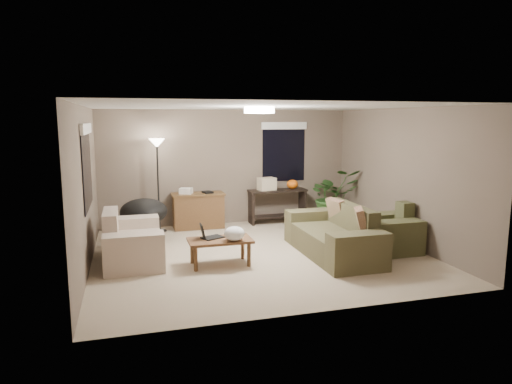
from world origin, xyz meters
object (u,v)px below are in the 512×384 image
object	(u,v)px
armchair	(386,234)
main_sofa	(334,238)
houseplant	(333,202)
floor_lamp	(157,154)
loveseat	(131,243)
cat_scratching_post	(388,233)
coffee_table	(220,243)
console_table	(277,203)
papasan_chair	(144,216)
desk	(198,210)

from	to	relation	value
armchair	main_sofa	bearing A→B (deg)	178.42
armchair	houseplant	xyz separation A→B (m)	(0.04, 2.26, 0.18)
floor_lamp	loveseat	bearing A→B (deg)	-107.10
houseplant	cat_scratching_post	xyz separation A→B (m)	(0.20, -1.93, -0.26)
main_sofa	cat_scratching_post	xyz separation A→B (m)	(1.23, 0.30, -0.08)
armchair	floor_lamp	bearing A→B (deg)	146.42
loveseat	coffee_table	bearing A→B (deg)	-23.84
main_sofa	floor_lamp	world-z (taller)	floor_lamp
main_sofa	loveseat	xyz separation A→B (m)	(-3.35, 0.57, 0.00)
coffee_table	floor_lamp	bearing A→B (deg)	107.21
coffee_table	cat_scratching_post	bearing A→B (deg)	5.74
console_table	papasan_chair	world-z (taller)	papasan_chair
armchair	papasan_chair	distance (m)	4.51
coffee_table	papasan_chair	world-z (taller)	papasan_chair
main_sofa	armchair	distance (m)	0.99
main_sofa	loveseat	world-z (taller)	same
cat_scratching_post	armchair	bearing A→B (deg)	-126.64
coffee_table	floor_lamp	distance (m)	2.89
main_sofa	cat_scratching_post	distance (m)	1.27
floor_lamp	cat_scratching_post	bearing A→B (deg)	-28.47
main_sofa	papasan_chair	bearing A→B (deg)	148.53
loveseat	desk	size ratio (longest dim) A/B	1.45
floor_lamp	coffee_table	bearing A→B (deg)	-72.79
loveseat	console_table	bearing A→B (deg)	32.26
main_sofa	papasan_chair	world-z (taller)	main_sofa
console_table	papasan_chair	xyz separation A→B (m)	(-2.92, -0.69, 0.03)
desk	cat_scratching_post	bearing A→B (deg)	-35.42
loveseat	armchair	xyz separation A→B (m)	(4.34, -0.60, 0.00)
coffee_table	desk	distance (m)	2.58
houseplant	armchair	bearing A→B (deg)	-91.08
main_sofa	cat_scratching_post	world-z (taller)	main_sofa
armchair	papasan_chair	size ratio (longest dim) A/B	1.07
armchair	houseplant	size ratio (longest dim) A/B	0.82
cat_scratching_post	houseplant	bearing A→B (deg)	95.90
floor_lamp	cat_scratching_post	world-z (taller)	floor_lamp
armchair	loveseat	bearing A→B (deg)	172.13
main_sofa	console_table	distance (m)	2.59
coffee_table	floor_lamp	world-z (taller)	floor_lamp
loveseat	desk	distance (m)	2.43
main_sofa	floor_lamp	size ratio (longest dim) A/B	1.15
main_sofa	houseplant	size ratio (longest dim) A/B	1.80
main_sofa	floor_lamp	distance (m)	3.93
console_table	cat_scratching_post	distance (m)	2.68
console_table	cat_scratching_post	size ratio (longest dim) A/B	2.60
desk	console_table	bearing A→B (deg)	0.76
console_table	floor_lamp	distance (m)	2.85
papasan_chair	coffee_table	bearing A→B (deg)	-60.26
houseplant	cat_scratching_post	size ratio (longest dim) A/B	2.44
coffee_table	papasan_chair	size ratio (longest dim) A/B	1.07
armchair	desk	bearing A→B (deg)	138.63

